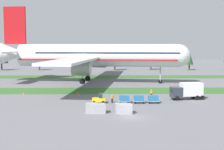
{
  "coord_description": "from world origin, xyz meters",
  "views": [
    {
      "loc": [
        -3.74,
        -48.16,
        11.51
      ],
      "look_at": [
        -2.81,
        28.9,
        4.0
      ],
      "focal_mm": 48.95,
      "sensor_mm": 36.0,
      "label": 1
    }
  ],
  "objects_px": {
    "cargo_dolly_lead": "(124,99)",
    "uld_container_1": "(100,108)",
    "airliner": "(93,55)",
    "taxiway_marker_1": "(78,94)",
    "ground_crew_loader": "(151,93)",
    "uld_container_2": "(121,108)",
    "uld_container_0": "(92,108)",
    "cargo_dolly_second": "(139,99)",
    "taxiway_marker_2": "(200,91)",
    "cargo_dolly_third": "(153,99)",
    "baggage_tug": "(99,99)",
    "uld_container_3": "(126,109)",
    "taxiway_marker_0": "(24,94)",
    "catering_truck": "(187,90)",
    "ground_crew_marshaller": "(112,98)"
  },
  "relations": [
    {
      "from": "cargo_dolly_lead",
      "to": "uld_container_3",
      "type": "relative_size",
      "value": 1.1
    },
    {
      "from": "ground_crew_loader",
      "to": "uld_container_1",
      "type": "relative_size",
      "value": 0.87
    },
    {
      "from": "uld_container_1",
      "to": "baggage_tug",
      "type": "bearing_deg",
      "value": 92.15
    },
    {
      "from": "baggage_tug",
      "to": "cargo_dolly_second",
      "type": "bearing_deg",
      "value": -90.0
    },
    {
      "from": "uld_container_0",
      "to": "uld_container_3",
      "type": "xyz_separation_m",
      "value": [
        5.78,
        -0.62,
        -0.02
      ]
    },
    {
      "from": "taxiway_marker_2",
      "to": "uld_container_3",
      "type": "bearing_deg",
      "value": -129.51
    },
    {
      "from": "baggage_tug",
      "to": "ground_crew_loader",
      "type": "bearing_deg",
      "value": -58.06
    },
    {
      "from": "ground_crew_marshaller",
      "to": "ground_crew_loader",
      "type": "xyz_separation_m",
      "value": [
        8.84,
        6.6,
        0.0
      ]
    },
    {
      "from": "airliner",
      "to": "taxiway_marker_1",
      "type": "bearing_deg",
      "value": 2.42
    },
    {
      "from": "cargo_dolly_lead",
      "to": "uld_container_1",
      "type": "height_order",
      "value": "uld_container_1"
    },
    {
      "from": "uld_container_2",
      "to": "taxiway_marker_0",
      "type": "xyz_separation_m",
      "value": [
        -22.08,
        19.84,
        -0.57
      ]
    },
    {
      "from": "cargo_dolly_third",
      "to": "ground_crew_loader",
      "type": "bearing_deg",
      "value": -4.81
    },
    {
      "from": "cargo_dolly_second",
      "to": "taxiway_marker_2",
      "type": "xyz_separation_m",
      "value": [
        16.55,
        14.59,
        -0.63
      ]
    },
    {
      "from": "taxiway_marker_2",
      "to": "cargo_dolly_second",
      "type": "bearing_deg",
      "value": -138.59
    },
    {
      "from": "ground_crew_marshaller",
      "to": "taxiway_marker_0",
      "type": "xyz_separation_m",
      "value": [
        -20.68,
        10.45,
        -0.69
      ]
    },
    {
      "from": "baggage_tug",
      "to": "cargo_dolly_third",
      "type": "distance_m",
      "value": 10.83
    },
    {
      "from": "cargo_dolly_third",
      "to": "taxiway_marker_1",
      "type": "height_order",
      "value": "cargo_dolly_third"
    },
    {
      "from": "cargo_dolly_lead",
      "to": "uld_container_1",
      "type": "relative_size",
      "value": 1.1
    },
    {
      "from": "cargo_dolly_second",
      "to": "taxiway_marker_0",
      "type": "xyz_separation_m",
      "value": [
        -25.99,
        10.96,
        -0.67
      ]
    },
    {
      "from": "cargo_dolly_second",
      "to": "uld_container_1",
      "type": "relative_size",
      "value": 1.1
    },
    {
      "from": "catering_truck",
      "to": "taxiway_marker_2",
      "type": "distance_m",
      "value": 12.04
    },
    {
      "from": "baggage_tug",
      "to": "uld_container_2",
      "type": "height_order",
      "value": "baggage_tug"
    },
    {
      "from": "taxiway_marker_2",
      "to": "cargo_dolly_third",
      "type": "bearing_deg",
      "value": -133.05
    },
    {
      "from": "uld_container_3",
      "to": "airliner",
      "type": "bearing_deg",
      "value": 100.01
    },
    {
      "from": "uld_container_2",
      "to": "ground_crew_marshaller",
      "type": "bearing_deg",
      "value": 98.48
    },
    {
      "from": "ground_crew_loader",
      "to": "uld_container_0",
      "type": "bearing_deg",
      "value": -129.41
    },
    {
      "from": "airliner",
      "to": "uld_container_3",
      "type": "bearing_deg",
      "value": 17.35
    },
    {
      "from": "baggage_tug",
      "to": "taxiway_marker_2",
      "type": "xyz_separation_m",
      "value": [
        24.47,
        14.55,
        -0.53
      ]
    },
    {
      "from": "airliner",
      "to": "taxiway_marker_1",
      "type": "relative_size",
      "value": 115.88
    },
    {
      "from": "cargo_dolly_second",
      "to": "uld_container_0",
      "type": "distance_m",
      "value": 12.47
    },
    {
      "from": "uld_container_0",
      "to": "catering_truck",
      "type": "bearing_deg",
      "value": 33.15
    },
    {
      "from": "airliner",
      "to": "taxiway_marker_0",
      "type": "bearing_deg",
      "value": -25.67
    },
    {
      "from": "ground_crew_loader",
      "to": "taxiway_marker_1",
      "type": "xyz_separation_m",
      "value": [
        -16.52,
        2.5,
        -0.63
      ]
    },
    {
      "from": "uld_container_0",
      "to": "uld_container_3",
      "type": "bearing_deg",
      "value": -6.08
    },
    {
      "from": "uld_container_2",
      "to": "taxiway_marker_2",
      "type": "distance_m",
      "value": 31.14
    },
    {
      "from": "baggage_tug",
      "to": "uld_container_2",
      "type": "distance_m",
      "value": 9.79
    },
    {
      "from": "baggage_tug",
      "to": "cargo_dolly_third",
      "type": "relative_size",
      "value": 1.18
    },
    {
      "from": "ground_crew_loader",
      "to": "uld_container_0",
      "type": "xyz_separation_m",
      "value": [
        -12.48,
        -15.79,
        -0.11
      ]
    },
    {
      "from": "airliner",
      "to": "cargo_dolly_second",
      "type": "xyz_separation_m",
      "value": [
        10.85,
        -34.25,
        -7.54
      ]
    },
    {
      "from": "ground_crew_loader",
      "to": "catering_truck",
      "type": "bearing_deg",
      "value": -23.23
    },
    {
      "from": "uld_container_0",
      "to": "ground_crew_loader",
      "type": "bearing_deg",
      "value": 51.68
    },
    {
      "from": "cargo_dolly_third",
      "to": "uld_container_0",
      "type": "bearing_deg",
      "value": 126.54
    },
    {
      "from": "taxiway_marker_0",
      "to": "cargo_dolly_lead",
      "type": "bearing_deg",
      "value": -25.36
    },
    {
      "from": "ground_crew_loader",
      "to": "uld_container_2",
      "type": "height_order",
      "value": "ground_crew_loader"
    },
    {
      "from": "airliner",
      "to": "cargo_dolly_third",
      "type": "height_order",
      "value": "airliner"
    },
    {
      "from": "cargo_dolly_second",
      "to": "ground_crew_marshaller",
      "type": "xyz_separation_m",
      "value": [
        -5.3,
        0.51,
        0.03
      ]
    },
    {
      "from": "airliner",
      "to": "cargo_dolly_lead",
      "type": "distance_m",
      "value": 35.95
    },
    {
      "from": "taxiway_marker_1",
      "to": "uld_container_2",
      "type": "bearing_deg",
      "value": -63.86
    },
    {
      "from": "ground_crew_marshaller",
      "to": "baggage_tug",
      "type": "bearing_deg",
      "value": -13.84
    },
    {
      "from": "airliner",
      "to": "taxiway_marker_2",
      "type": "xyz_separation_m",
      "value": [
        27.4,
        -19.66,
        -8.17
      ]
    }
  ]
}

